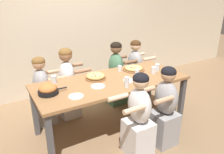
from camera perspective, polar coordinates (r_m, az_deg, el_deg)
ground_plane at (r=3.57m, az=0.00°, el=-12.82°), size 18.00×18.00×0.00m
restaurant_back_panel at (r=4.54m, az=-11.53°, el=15.80°), size 10.00×0.06×3.20m
dining_table at (r=3.22m, az=0.00°, el=-2.16°), size 2.25×0.93×0.80m
pizza_board_main at (r=3.62m, az=5.68°, el=2.21°), size 0.35×0.35×0.05m
pizza_board_second at (r=3.24m, az=-4.30°, el=0.11°), size 0.31×0.31×0.07m
skillet_bowl at (r=2.86m, az=-16.36°, el=-3.17°), size 0.37×0.26×0.14m
empty_plate_a at (r=3.18m, az=4.54°, el=-0.89°), size 0.18×0.18×0.02m
empty_plate_b at (r=2.98m, az=-3.69°, el=-2.41°), size 0.19×0.19×0.02m
empty_plate_c at (r=2.73m, az=-9.37°, el=-5.01°), size 0.19×0.19×0.02m
cocktail_glass_blue at (r=3.56m, az=2.03°, el=2.23°), size 0.07×0.07×0.11m
drinking_glass_a at (r=3.64m, az=11.70°, el=2.35°), size 0.08×0.08×0.11m
drinking_glass_b at (r=3.51m, az=10.82°, el=1.80°), size 0.08×0.08×0.11m
drinking_glass_c at (r=3.24m, az=6.58°, el=0.76°), size 0.06×0.06×0.14m
drinking_glass_d at (r=2.95m, az=3.86°, el=-1.45°), size 0.07×0.07×0.14m
drinking_glass_e at (r=3.17m, az=-14.93°, el=-0.72°), size 0.08×0.08×0.11m
diner_far_right at (r=4.29m, az=5.93°, el=1.26°), size 0.51×0.40×1.17m
diner_far_midright at (r=4.06m, az=1.06°, el=0.37°), size 0.51×0.40×1.19m
diner_near_center at (r=2.80m, az=6.94°, el=-10.82°), size 0.51×0.40×1.13m
diner_far_left at (r=3.62m, az=-17.64°, el=-4.16°), size 0.51×0.40×1.11m
diner_near_midright at (r=3.06m, az=13.59°, el=-8.36°), size 0.51×0.40×1.13m
diner_far_midleft at (r=3.69m, az=-11.39°, el=-2.16°), size 0.51×0.40×1.19m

